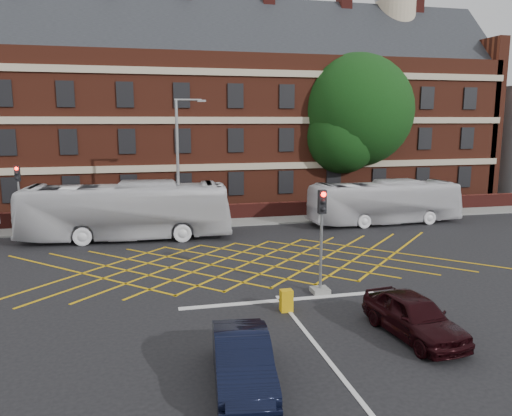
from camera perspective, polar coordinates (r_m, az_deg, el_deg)
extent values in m
plane|color=black|center=(23.22, 0.42, -7.58)|extent=(120.00, 120.00, 0.00)
cube|color=#5B2417|center=(43.83, -6.45, 8.63)|extent=(50.00, 12.00, 12.00)
cube|color=black|center=(44.10, -6.61, 16.45)|extent=(51.00, 10.61, 10.61)
cube|color=#B7A88C|center=(37.79, -5.36, 9.95)|extent=(50.00, 0.18, 0.50)
cube|color=black|center=(37.84, -5.32, 7.68)|extent=(1.20, 0.14, 1.80)
cylinder|color=#B7A88C|center=(49.96, 15.53, 18.87)|extent=(3.60, 3.60, 6.00)
cube|color=#4E1915|center=(35.50, -4.54, -0.51)|extent=(56.00, 0.50, 1.10)
cube|color=slate|center=(34.62, -4.27, -1.60)|extent=(60.00, 3.00, 0.12)
cube|color=#CC990C|center=(25.08, -0.67, -6.21)|extent=(8.22, 8.22, 0.02)
cube|color=silver|center=(20.02, 2.82, -10.49)|extent=(8.00, 0.30, 0.02)
cube|color=silver|center=(14.45, 10.36, -19.17)|extent=(0.15, 14.00, 0.02)
imported|color=silver|center=(30.53, -14.57, -0.32)|extent=(12.45, 3.78, 3.42)
imported|color=silver|center=(35.18, 14.49, 0.64)|extent=(10.66, 2.73, 2.95)
imported|color=black|center=(13.90, -1.56, -17.03)|extent=(1.95, 4.40, 1.40)
imported|color=black|center=(17.44, 17.60, -11.66)|extent=(2.14, 4.35, 1.43)
cylinder|color=black|center=(42.30, 11.17, 4.34)|extent=(0.90, 0.90, 5.94)
sphere|color=black|center=(42.11, 11.40, 10.86)|extent=(9.16, 9.16, 9.16)
sphere|color=black|center=(40.79, 9.83, 8.08)|extent=(5.96, 5.96, 5.96)
sphere|color=black|center=(43.48, 12.70, 8.63)|extent=(5.50, 5.50, 5.50)
cube|color=slate|center=(20.98, 7.33, -9.32)|extent=(0.70, 0.70, 0.20)
cylinder|color=gray|center=(20.50, 7.43, -4.96)|extent=(0.12, 0.12, 3.50)
cube|color=black|center=(20.07, 7.57, 0.70)|extent=(0.30, 0.25, 0.95)
sphere|color=#FF0C05|center=(19.89, 7.73, 1.55)|extent=(0.20, 0.20, 0.20)
cube|color=slate|center=(34.29, -25.15, -2.58)|extent=(0.70, 0.70, 0.20)
cylinder|color=gray|center=(34.00, -25.35, 0.13)|extent=(0.12, 0.12, 3.50)
cube|color=black|center=(33.74, -25.61, 3.56)|extent=(0.30, 0.25, 0.95)
sphere|color=#FF0C05|center=(33.57, -25.70, 4.08)|extent=(0.20, 0.20, 0.20)
cube|color=slate|center=(31.03, -8.72, -2.98)|extent=(1.00, 1.00, 0.20)
cylinder|color=gray|center=(30.39, -8.91, 4.38)|extent=(0.18, 0.18, 8.19)
cylinder|color=gray|center=(30.33, -7.78, 12.15)|extent=(1.60, 0.12, 0.12)
cube|color=gray|center=(30.42, -6.24, 12.08)|extent=(0.50, 0.20, 0.12)
cube|color=#D19D0C|center=(18.85, 3.48, -10.52)|extent=(0.45, 0.36, 0.83)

